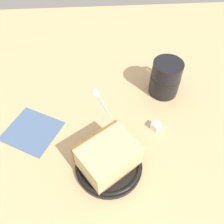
{
  "coord_description": "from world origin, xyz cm",
  "views": [
    {
      "loc": [
        -36.06,
        5.76,
        48.21
      ],
      "look_at": [
        0.81,
        3.23,
        3.0
      ],
      "focal_mm": 39.16,
      "sensor_mm": 36.0,
      "label": 1
    }
  ],
  "objects_px": {
    "sugar_cube": "(156,126)",
    "small_plate": "(109,165)",
    "teaspoon": "(98,96)",
    "tea_mug": "(165,79)",
    "cake_slice": "(108,156)",
    "folded_napkin": "(32,131)"
  },
  "relations": [
    {
      "from": "cake_slice",
      "to": "teaspoon",
      "type": "xyz_separation_m",
      "value": [
        0.21,
        0.02,
        -0.04
      ]
    },
    {
      "from": "tea_mug",
      "to": "sugar_cube",
      "type": "distance_m",
      "value": 0.14
    },
    {
      "from": "small_plate",
      "to": "tea_mug",
      "type": "height_order",
      "value": "tea_mug"
    },
    {
      "from": "tea_mug",
      "to": "sugar_cube",
      "type": "relative_size",
      "value": 5.46
    },
    {
      "from": "small_plate",
      "to": "teaspoon",
      "type": "bearing_deg",
      "value": 4.67
    },
    {
      "from": "cake_slice",
      "to": "teaspoon",
      "type": "height_order",
      "value": "cake_slice"
    },
    {
      "from": "teaspoon",
      "to": "tea_mug",
      "type": "bearing_deg",
      "value": -87.09
    },
    {
      "from": "small_plate",
      "to": "teaspoon",
      "type": "relative_size",
      "value": 1.33
    },
    {
      "from": "tea_mug",
      "to": "small_plate",
      "type": "bearing_deg",
      "value": 143.55
    },
    {
      "from": "cake_slice",
      "to": "teaspoon",
      "type": "relative_size",
      "value": 1.33
    },
    {
      "from": "sugar_cube",
      "to": "small_plate",
      "type": "bearing_deg",
      "value": 128.63
    },
    {
      "from": "cake_slice",
      "to": "folded_napkin",
      "type": "relative_size",
      "value": 1.22
    },
    {
      "from": "cake_slice",
      "to": "teaspoon",
      "type": "distance_m",
      "value": 0.21
    },
    {
      "from": "small_plate",
      "to": "folded_napkin",
      "type": "xyz_separation_m",
      "value": [
        0.11,
        0.18,
        -0.01
      ]
    },
    {
      "from": "small_plate",
      "to": "cake_slice",
      "type": "height_order",
      "value": "cake_slice"
    },
    {
      "from": "teaspoon",
      "to": "sugar_cube",
      "type": "height_order",
      "value": "sugar_cube"
    },
    {
      "from": "small_plate",
      "to": "sugar_cube",
      "type": "distance_m",
      "value": 0.15
    },
    {
      "from": "small_plate",
      "to": "folded_napkin",
      "type": "height_order",
      "value": "small_plate"
    },
    {
      "from": "folded_napkin",
      "to": "sugar_cube",
      "type": "relative_size",
      "value": 6.19
    },
    {
      "from": "cake_slice",
      "to": "small_plate",
      "type": "bearing_deg",
      "value": -145.59
    },
    {
      "from": "teaspoon",
      "to": "sugar_cube",
      "type": "distance_m",
      "value": 0.18
    },
    {
      "from": "tea_mug",
      "to": "folded_napkin",
      "type": "distance_m",
      "value": 0.36
    }
  ]
}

